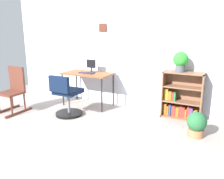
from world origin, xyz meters
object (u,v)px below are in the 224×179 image
(monitor, at_px, (91,67))
(potted_plant_floor, at_px, (197,124))
(rocking_chair, at_px, (14,89))
(bookshelf_low, at_px, (181,98))
(desk, at_px, (88,75))
(office_chair, at_px, (67,98))
(keyboard, at_px, (87,73))
(potted_plant_on_shelf, at_px, (181,61))

(monitor, distance_m, potted_plant_floor, 2.46)
(rocking_chair, height_order, bookshelf_low, rocking_chair)
(desk, bearing_deg, office_chair, -90.60)
(keyboard, distance_m, potted_plant_floor, 2.41)
(bookshelf_low, height_order, potted_plant_on_shelf, potted_plant_on_shelf)
(potted_plant_floor, bearing_deg, monitor, 164.84)
(potted_plant_floor, bearing_deg, desk, 167.25)
(keyboard, height_order, potted_plant_on_shelf, potted_plant_on_shelf)
(rocking_chair, xyz_separation_m, potted_plant_floor, (3.43, 0.48, -0.25))
(desk, bearing_deg, potted_plant_on_shelf, 4.83)
(monitor, distance_m, keyboard, 0.19)
(monitor, xyz_separation_m, potted_plant_floor, (2.29, -0.62, -0.63))
(keyboard, bearing_deg, potted_plant_floor, -11.37)
(potted_plant_on_shelf, bearing_deg, keyboard, -173.30)
(office_chair, distance_m, bookshelf_low, 2.16)
(potted_plant_floor, bearing_deg, rocking_chair, -172.04)
(office_chair, relative_size, potted_plant_on_shelf, 2.23)
(keyboard, height_order, potted_plant_floor, keyboard)
(keyboard, bearing_deg, desk, 101.53)
(rocking_chair, relative_size, bookshelf_low, 1.03)
(rocking_chair, distance_m, bookshelf_low, 3.28)
(keyboard, xyz_separation_m, potted_plant_floor, (2.31, -0.46, -0.52))
(potted_plant_on_shelf, bearing_deg, desk, -175.17)
(rocking_chair, bearing_deg, desk, 42.26)
(monitor, bearing_deg, potted_plant_floor, -15.16)
(desk, relative_size, potted_plant_on_shelf, 2.89)
(rocking_chair, distance_m, potted_plant_on_shelf, 3.26)
(keyboard, relative_size, bookshelf_low, 0.38)
(desk, relative_size, monitor, 3.84)
(desk, height_order, potted_plant_on_shelf, potted_plant_on_shelf)
(monitor, distance_m, office_chair, 0.96)
(desk, bearing_deg, monitor, 71.16)
(desk, xyz_separation_m, rocking_chair, (-1.11, -1.00, -0.21))
(bookshelf_low, bearing_deg, keyboard, -172.00)
(monitor, height_order, potted_plant_floor, monitor)
(desk, relative_size, rocking_chair, 1.16)
(desk, relative_size, potted_plant_floor, 2.66)
(monitor, xyz_separation_m, rocking_chair, (-1.14, -1.10, -0.39))
(monitor, distance_m, rocking_chair, 1.63)
(monitor, xyz_separation_m, bookshelf_low, (1.90, 0.11, -0.46))
(keyboard, height_order, office_chair, office_chair)
(rocking_chair, xyz_separation_m, bookshelf_low, (3.04, 1.21, -0.08))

